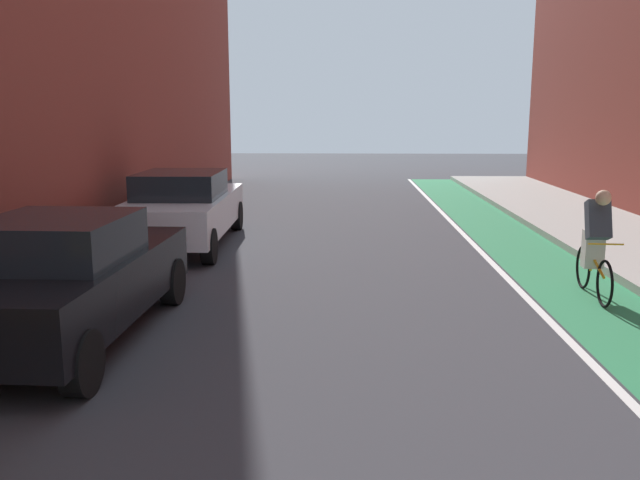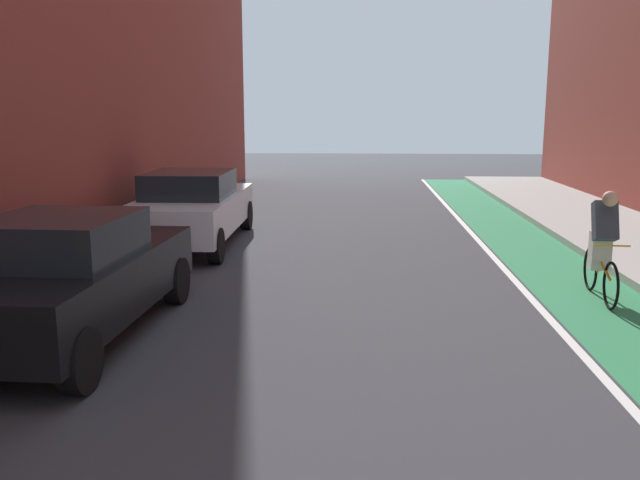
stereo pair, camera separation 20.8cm
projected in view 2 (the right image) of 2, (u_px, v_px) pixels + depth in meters
The scene contains 6 objects.
ground_plane at pixel (350, 305), 9.54m from camera, with size 72.47×72.47×0.00m, color #38383D.
bike_lane_paint at pixel (563, 275), 11.29m from camera, with size 1.60×32.94×0.00m, color #2D8451.
lane_divider_stripe at pixel (509, 274), 11.34m from camera, with size 0.12×32.94×0.00m, color white.
parked_sedan_black at pixel (69, 276), 7.97m from camera, with size 1.91×4.31×1.53m.
parked_sedan_white at pixel (192, 207), 13.79m from camera, with size 1.95×4.82×1.53m.
cyclist_trailing at pixel (602, 242), 9.70m from camera, with size 0.48×1.73×1.62m.
Camera 2 is at (0.14, 3.26, 2.69)m, focal length 37.61 mm.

